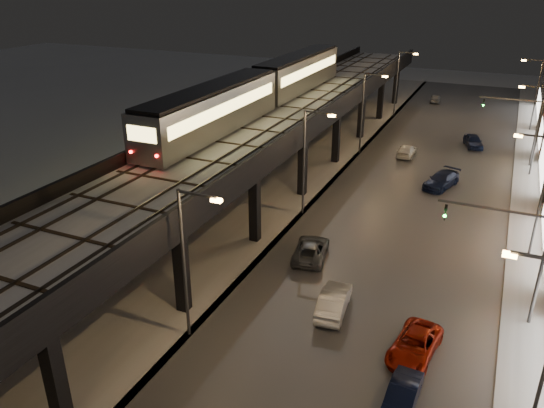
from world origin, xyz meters
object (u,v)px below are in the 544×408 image
(car_onc_dark, at_px, (414,346))
(car_onc_silver, at_px, (401,398))
(car_mid_dark, at_px, (407,151))
(car_far_white, at_px, (435,99))
(subway_train, at_px, (262,88))
(car_mid_silver, at_px, (311,250))
(car_near_white, at_px, (334,302))
(car_onc_white, at_px, (441,181))
(car_onc_red, at_px, (473,142))

(car_onc_dark, bearing_deg, car_onc_silver, -80.59)
(car_mid_dark, distance_m, car_far_white, 28.40)
(car_mid_dark, bearing_deg, subway_train, 38.69)
(car_mid_silver, height_order, car_onc_silver, car_mid_silver)
(car_onc_silver, height_order, car_onc_dark, car_onc_dark)
(car_far_white, xyz_separation_m, car_onc_silver, (8.05, -66.00, -0.00))
(car_mid_silver, distance_m, car_onc_dark, 11.66)
(car_near_white, relative_size, car_onc_dark, 0.97)
(car_far_white, height_order, car_onc_white, car_onc_white)
(car_onc_silver, bearing_deg, car_onc_dark, 94.63)
(car_onc_silver, xyz_separation_m, car_onc_white, (-2.22, 29.60, 0.09))
(subway_train, bearing_deg, car_near_white, -55.32)
(car_near_white, xyz_separation_m, car_onc_red, (4.76, 37.96, -0.01))
(car_onc_dark, bearing_deg, car_onc_white, 102.12)
(car_near_white, distance_m, car_far_white, 59.96)
(subway_train, xyz_separation_m, car_mid_dark, (12.91, 10.37, -7.90))
(car_mid_dark, height_order, car_onc_dark, car_onc_dark)
(car_near_white, distance_m, car_onc_dark, 5.59)
(car_onc_silver, bearing_deg, car_onc_red, 93.42)
(car_mid_silver, relative_size, car_mid_dark, 1.12)
(car_onc_silver, distance_m, car_onc_white, 29.68)
(subway_train, bearing_deg, car_onc_silver, -53.78)
(car_onc_white, bearing_deg, car_onc_red, 101.01)
(car_onc_silver, bearing_deg, subway_train, 128.91)
(car_mid_dark, xyz_separation_m, car_far_white, (-1.00, 28.38, 0.01))
(car_onc_dark, xyz_separation_m, car_onc_red, (-0.43, 40.03, 0.08))
(car_mid_silver, relative_size, car_onc_white, 0.98)
(car_mid_dark, xyz_separation_m, car_onc_red, (6.48, 6.45, 0.10))
(car_near_white, relative_size, car_onc_white, 0.91)
(car_far_white, relative_size, car_onc_dark, 0.81)
(car_near_white, distance_m, car_onc_white, 23.70)
(car_mid_dark, distance_m, car_onc_dark, 34.28)
(car_far_white, relative_size, car_onc_silver, 0.97)
(car_near_white, relative_size, car_mid_dark, 1.04)
(car_mid_silver, bearing_deg, car_mid_dark, -104.44)
(subway_train, relative_size, car_onc_white, 7.89)
(car_mid_dark, bearing_deg, car_onc_white, 120.97)
(car_onc_dark, bearing_deg, car_near_white, 165.77)
(car_mid_silver, xyz_separation_m, car_mid_dark, (1.83, 25.87, -0.05))
(car_mid_silver, height_order, car_onc_red, car_onc_red)
(car_mid_dark, height_order, car_onc_red, car_onc_red)
(car_onc_dark, relative_size, car_onc_red, 1.08)
(car_onc_dark, distance_m, car_onc_white, 25.64)
(car_onc_red, bearing_deg, car_far_white, 91.81)
(car_onc_silver, relative_size, car_onc_white, 0.77)
(subway_train, distance_m, car_mid_dark, 18.35)
(subway_train, distance_m, car_onc_white, 19.53)
(car_mid_silver, xyz_separation_m, car_onc_white, (6.66, 17.85, 0.05))
(car_mid_silver, height_order, car_mid_dark, car_mid_silver)
(car_far_white, bearing_deg, car_onc_silver, 93.15)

